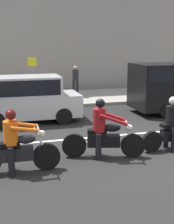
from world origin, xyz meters
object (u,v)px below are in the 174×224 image
(motorcycle_with_rider_black_leather, at_px, (174,128))
(street_sign_post, at_px, (33,74))
(pedestrian_bystander, at_px, (75,79))
(motorcycle_with_rider_crimson, at_px, (103,134))
(motorcycle_with_rider_orange_stripe, at_px, (16,147))
(parked_hatchback_silver, at_px, (28,98))

(motorcycle_with_rider_black_leather, distance_m, street_sign_post, 8.92)
(motorcycle_with_rider_black_leather, relative_size, pedestrian_bystander, 1.24)
(pedestrian_bystander, bearing_deg, motorcycle_with_rider_crimson, -99.00)
(motorcycle_with_rider_orange_stripe, height_order, parked_hatchback_silver, parked_hatchback_silver)
(motorcycle_with_rider_orange_stripe, bearing_deg, motorcycle_with_rider_crimson, 9.80)
(motorcycle_with_rider_black_leather, xyz_separation_m, motorcycle_with_rider_orange_stripe, (-4.52, -0.46, -0.00))
(motorcycle_with_rider_orange_stripe, xyz_separation_m, parked_hatchback_silver, (0.76, 4.87, 0.29))
(motorcycle_with_rider_orange_stripe, distance_m, parked_hatchback_silver, 4.93)
(motorcycle_with_rider_crimson, distance_m, street_sign_post, 8.46)
(parked_hatchback_silver, relative_size, street_sign_post, 1.79)
(motorcycle_with_rider_black_leather, height_order, motorcycle_with_rider_orange_stripe, motorcycle_with_rider_black_leather)
(parked_hatchback_silver, distance_m, street_sign_post, 3.98)
(motorcycle_with_rider_crimson, xyz_separation_m, motorcycle_with_rider_orange_stripe, (-2.33, -0.40, -0.01))
(motorcycle_with_rider_crimson, relative_size, pedestrian_bystander, 1.30)
(motorcycle_with_rider_orange_stripe, distance_m, pedestrian_bystander, 9.89)
(motorcycle_with_rider_black_leather, xyz_separation_m, street_sign_post, (-3.15, 8.30, 0.86))
(parked_hatchback_silver, distance_m, pedestrian_bystander, 5.21)
(parked_hatchback_silver, bearing_deg, street_sign_post, 81.09)
(motorcycle_with_rider_orange_stripe, bearing_deg, street_sign_post, 81.12)
(motorcycle_with_rider_crimson, distance_m, parked_hatchback_silver, 4.74)
(motorcycle_with_rider_orange_stripe, distance_m, street_sign_post, 8.91)
(motorcycle_with_rider_crimson, distance_m, pedestrian_bystander, 8.87)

